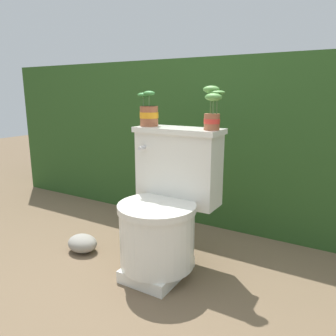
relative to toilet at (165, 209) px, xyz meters
The scene contains 6 objects.
ground_plane 0.38m from the toilet, 100.88° to the right, with size 12.00×12.00×0.00m, color brown.
hedge_backdrop 1.22m from the toilet, 91.25° to the left, with size 4.15×0.98×1.24m.
toilet is the anchor object (origin of this frame).
potted_plant_left 0.57m from the toilet, 145.11° to the left, with size 0.12×0.11×0.20m.
potted_plant_midleft 0.60m from the toilet, 33.19° to the left, with size 0.13×0.10×0.23m.
garden_stone 0.64m from the toilet, 169.55° to the right, with size 0.20×0.16×0.11m.
Camera 1 is at (0.93, -1.35, 1.00)m, focal length 35.00 mm.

